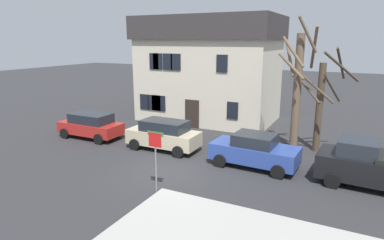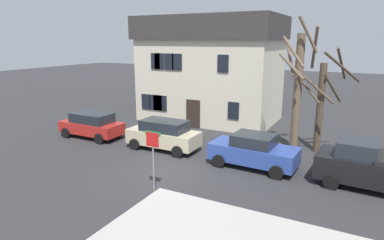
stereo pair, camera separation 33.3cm
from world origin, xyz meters
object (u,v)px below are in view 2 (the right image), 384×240
Objects in this scene: car_red_wagon at (92,125)px; bicycle_leaning at (163,125)px; tree_bare_mid at (322,102)px; car_blue_sedan at (253,151)px; building_main at (210,68)px; tree_bare_near at (298,87)px; pickup_truck_black at (378,167)px; car_beige_wagon at (164,134)px; street_sign_pole at (153,150)px.

car_red_wagon is 2.51× the size of bicycle_leaning.
tree_bare_mid is 5.21m from car_blue_sedan.
car_red_wagon is at bearing -130.86° from bicycle_leaning.
building_main is 2.52× the size of car_red_wagon.
tree_bare_mid is at bearing 14.08° from tree_bare_near.
tree_bare_near is at bearing -1.54° from bicycle_leaning.
tree_bare_near is at bearing -165.92° from tree_bare_mid.
car_red_wagon is 16.74m from pickup_truck_black.
car_red_wagon reaches higher than bicycle_leaning.
car_red_wagon is at bearing -164.49° from tree_bare_mid.
tree_bare_near is 8.19m from car_beige_wagon.
building_main is 10.31m from tree_bare_mid.
street_sign_pole is 10.23m from bicycle_leaning.
tree_bare_mid reaches higher than car_red_wagon.
street_sign_pole is (-8.39, -4.86, 0.90)m from pickup_truck_black.
tree_bare_near reaches higher than pickup_truck_black.
building_main is 14.21m from street_sign_pole.
tree_bare_mid is 2.22× the size of street_sign_pole.
car_beige_wagon is 1.59× the size of street_sign_pole.
car_blue_sedan is at bearing -109.69° from tree_bare_near.
bicycle_leaning is (-1.47, -4.81, -3.79)m from building_main.
car_blue_sedan is 0.86× the size of pickup_truck_black.
tree_bare_mid is at bearing 56.65° from car_blue_sedan.
car_red_wagon is at bearing 149.16° from street_sign_pole.
building_main is at bearing 96.00° from car_beige_wagon.
tree_bare_near is 1.70× the size of car_blue_sedan.
car_blue_sedan is (11.19, -0.15, -0.00)m from car_red_wagon.
tree_bare_near is at bearing 63.99° from street_sign_pole.
car_red_wagon is 0.96× the size of car_blue_sedan.
car_beige_wagon is at bearing -153.74° from tree_bare_near.
car_beige_wagon is (-8.20, -3.73, -2.05)m from tree_bare_mid.
tree_bare_mid is (9.09, -4.73, -1.17)m from building_main.
pickup_truck_black is 14.06m from bicycle_leaning.
bicycle_leaning is at bearing -179.56° from tree_bare_mid.
street_sign_pole is at bearing -59.69° from bicycle_leaning.
building_main is at bearing 126.61° from car_blue_sedan.
car_beige_wagon is 11.14m from pickup_truck_black.
car_beige_wagon is at bearing -57.10° from bicycle_leaning.
pickup_truck_black is at bearing -16.03° from bicycle_leaning.
tree_bare_near is 9.86m from bicycle_leaning.
bicycle_leaning is (-13.50, 3.88, -0.64)m from pickup_truck_black.
street_sign_pole is at bearing -149.94° from pickup_truck_black.
street_sign_pole is (-2.84, -4.84, 1.03)m from car_blue_sedan.
car_beige_wagon is at bearing 177.43° from car_blue_sedan.
car_blue_sedan reaches higher than car_red_wagon.
pickup_truck_black reaches higher than car_red_wagon.
building_main is 2.09× the size of pickup_truck_black.
car_red_wagon is (-4.71, -8.56, -3.28)m from building_main.
car_blue_sedan is at bearing -2.57° from car_beige_wagon.
tree_bare_near is 2.81× the size of street_sign_pole.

